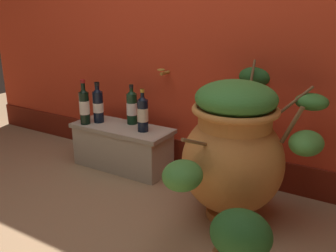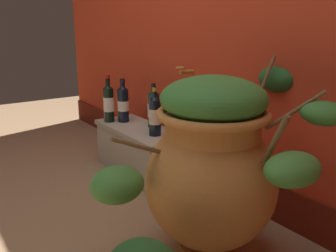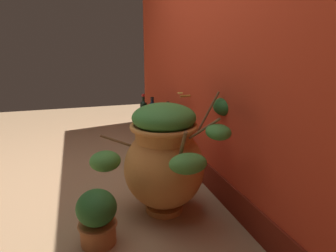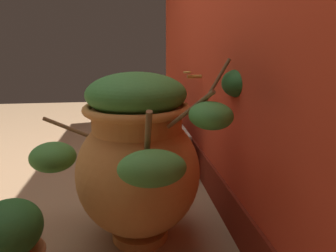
% 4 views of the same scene
% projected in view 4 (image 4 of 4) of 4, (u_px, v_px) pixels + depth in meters
% --- Properties ---
extents(ground_plane, '(7.00, 7.00, 0.00)m').
position_uv_depth(ground_plane, '(35.00, 200.00, 1.80)').
color(ground_plane, '#9E7A56').
extents(terracotta_urn, '(0.75, 1.07, 0.86)m').
position_uv_depth(terracotta_urn, '(138.00, 156.00, 1.35)').
color(terracotta_urn, '#CC7F3D').
rests_on(terracotta_urn, ground_plane).
extents(stone_ledge, '(0.77, 0.32, 0.33)m').
position_uv_depth(stone_ledge, '(162.00, 142.00, 2.36)').
color(stone_ledge, '#B2A893').
rests_on(stone_ledge, ground_plane).
extents(wine_bottle_left, '(0.08, 0.08, 0.31)m').
position_uv_depth(wine_bottle_left, '(159.00, 101.00, 2.50)').
color(wine_bottle_left, black).
rests_on(wine_bottle_left, stone_ledge).
extents(wine_bottle_middle, '(0.08, 0.08, 0.31)m').
position_uv_depth(wine_bottle_middle, '(164.00, 112.00, 2.10)').
color(wine_bottle_middle, black).
rests_on(wine_bottle_middle, stone_ledge).
extents(wine_bottle_right, '(0.08, 0.08, 0.30)m').
position_uv_depth(wine_bottle_right, '(175.00, 107.00, 2.28)').
color(wine_bottle_right, black).
rests_on(wine_bottle_right, stone_ledge).
extents(wine_bottle_back, '(0.08, 0.08, 0.34)m').
position_uv_depth(wine_bottle_back, '(148.00, 100.00, 2.54)').
color(wine_bottle_back, black).
rests_on(wine_bottle_back, stone_ledge).
extents(potted_shrub, '(0.27, 0.24, 0.35)m').
position_uv_depth(potted_shrub, '(11.00, 243.00, 1.12)').
color(potted_shrub, '#B26638').
rests_on(potted_shrub, ground_plane).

